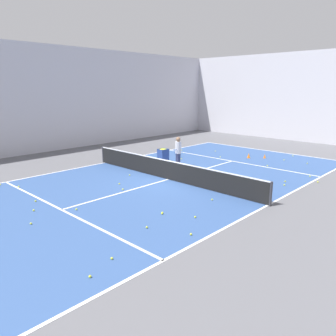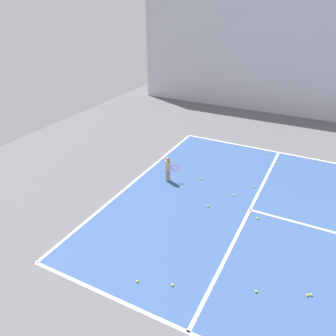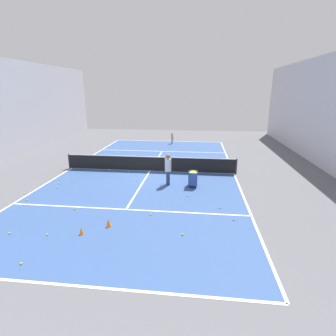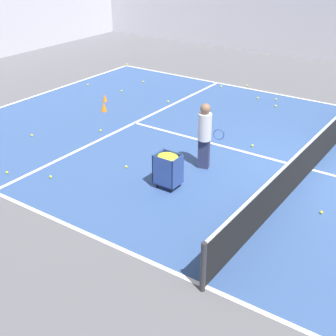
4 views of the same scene
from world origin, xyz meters
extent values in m
cube|color=white|center=(0.00, -10.55, 0.01)|extent=(10.76, 0.10, 0.00)
cube|color=white|center=(0.00, -5.80, 0.01)|extent=(10.76, 0.10, 0.00)
cube|color=gray|center=(-0.51, -9.35, 0.24)|extent=(0.16, 0.20, 0.48)
cylinder|color=tan|center=(-0.51, -9.35, 0.70)|extent=(0.28, 0.28, 0.43)
sphere|color=#A87A5B|center=(-0.51, -9.35, 1.00)|extent=(0.16, 0.16, 0.16)
torus|color=#B22D2D|center=(-0.65, -9.10, 0.59)|extent=(0.12, 0.27, 0.28)
sphere|color=yellow|center=(-1.58, -6.08, 0.04)|extent=(0.07, 0.07, 0.07)
sphere|color=yellow|center=(-4.67, -10.98, 0.04)|extent=(0.07, 0.07, 0.07)
sphere|color=yellow|center=(-0.63, -6.59, 0.04)|extent=(0.07, 0.07, 0.07)
sphere|color=yellow|center=(-5.03, -6.19, 0.04)|extent=(0.07, 0.07, 0.07)
sphere|color=yellow|center=(0.43, -5.44, 0.04)|extent=(0.07, 0.07, 0.07)
sphere|color=yellow|center=(0.51, -7.20, 0.04)|extent=(0.07, 0.07, 0.07)
sphere|color=yellow|center=(-1.20, -8.16, 0.04)|extent=(0.07, 0.07, 0.07)
sphere|color=yellow|center=(3.54, -4.71, 0.04)|extent=(0.07, 0.07, 0.07)
sphere|color=yellow|center=(4.66, -7.61, 0.04)|extent=(0.07, 0.07, 0.07)
sphere|color=yellow|center=(-4.07, -5.72, 0.04)|extent=(0.07, 0.07, 0.07)
sphere|color=yellow|center=(3.01, -3.44, 0.04)|extent=(0.07, 0.07, 0.07)
sphere|color=yellow|center=(3.06, -3.52, 0.04)|extent=(0.07, 0.07, 0.07)
sphere|color=yellow|center=(4.34, -6.72, 0.04)|extent=(0.07, 0.07, 0.07)
camera|label=1|loc=(10.90, -11.40, 4.48)|focal=35.00mm
camera|label=2|loc=(9.86, -4.01, 6.78)|focal=35.00mm
camera|label=3|loc=(-3.05, 16.07, 5.04)|focal=28.00mm
camera|label=4|loc=(-10.90, -3.03, 5.48)|focal=50.00mm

